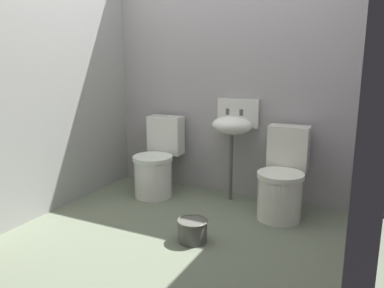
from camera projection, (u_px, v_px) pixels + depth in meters
name	position (u px, v px, depth m)	size (l,w,h in m)	color
ground_plane	(175.00, 243.00, 3.03)	(2.97, 2.75, 0.08)	slate
wall_back	(234.00, 73.00, 3.82)	(2.97, 0.10, 2.47)	#9C999C
wall_left	(47.00, 74.00, 3.41)	(0.10, 2.55, 2.47)	#999B96
wall_right	(382.00, 84.00, 2.26)	(0.10, 2.55, 2.47)	#A29AA3
toilet_left	(157.00, 163.00, 3.96)	(0.42, 0.61, 0.78)	white
toilet_right	(282.00, 181.00, 3.40)	(0.41, 0.60, 0.78)	white
sink	(233.00, 124.00, 3.71)	(0.42, 0.35, 0.99)	#54534E
bucket	(192.00, 230.00, 2.96)	(0.24, 0.24, 0.18)	#54534E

